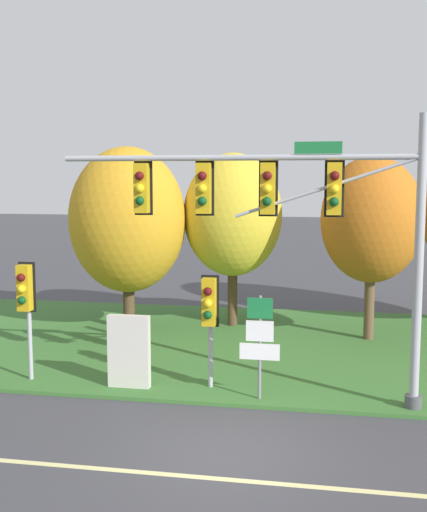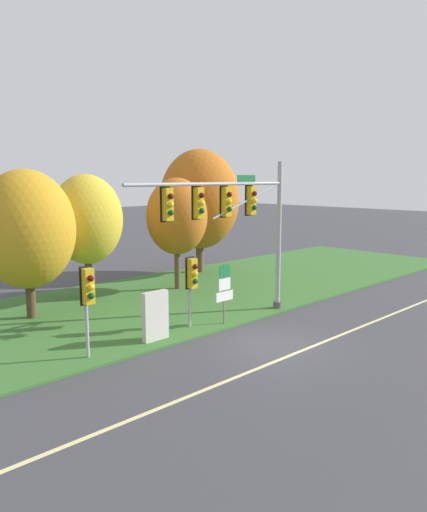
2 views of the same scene
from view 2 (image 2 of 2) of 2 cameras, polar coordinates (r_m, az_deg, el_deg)
ground_plane at (r=19.36m, az=6.88°, el=-9.95°), size 160.00×160.00×0.00m
lane_stripe at (r=18.68m, az=9.80°, el=-10.72°), size 36.00×0.16×0.01m
grass_verge at (r=25.12m, az=-7.98°, el=-5.43°), size 48.00×11.50×0.10m
traffic_signal_mast at (r=21.16m, az=2.57°, el=4.84°), size 8.78×0.49×6.88m
pedestrian_signal_near_kerb at (r=17.35m, az=-14.15°, el=-4.02°), size 0.46×0.55×3.21m
pedestrian_signal_further_along at (r=20.41m, az=-2.48°, el=-2.44°), size 0.46×0.55×2.96m
route_sign_post at (r=21.06m, az=1.26°, el=-3.66°), size 0.99×0.08×2.58m
tree_nearest_road at (r=23.06m, az=-20.56°, el=2.85°), size 4.15×4.15×6.53m
tree_left_of_mast at (r=25.74m, az=-14.30°, el=4.05°), size 3.59×3.59×6.33m
tree_behind_signpost at (r=27.53m, az=-4.21°, el=4.50°), size 3.37×3.37×6.16m
tree_mid_verge at (r=32.47m, az=-1.60°, el=6.48°), size 5.14×5.14×7.98m
info_kiosk at (r=19.22m, az=-6.66°, el=-6.83°), size 1.10×0.24×1.90m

